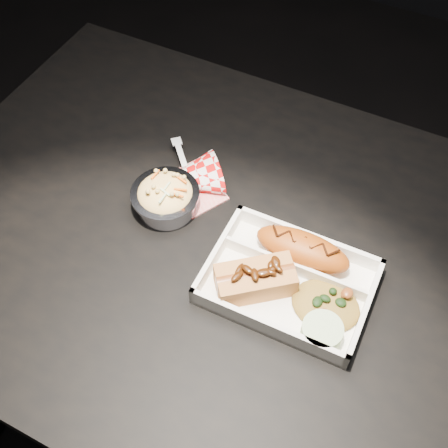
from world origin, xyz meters
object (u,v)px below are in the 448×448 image
(dining_table, at_px, (249,278))
(napkin_fork, at_px, (188,179))
(foil_coleslaw_cup, at_px, (165,196))
(food_tray, at_px, (288,283))
(hotdog, at_px, (255,278))
(fried_pastry, at_px, (302,249))

(dining_table, xyz_separation_m, napkin_fork, (-0.16, 0.08, 0.11))
(dining_table, relative_size, foil_coleslaw_cup, 10.29)
(food_tray, bearing_deg, foil_coleslaw_cup, 167.13)
(hotdog, height_order, napkin_fork, napkin_fork)
(food_tray, distance_m, napkin_fork, 0.26)
(dining_table, distance_m, hotdog, 0.14)
(hotdog, bearing_deg, fried_pastry, 23.57)
(dining_table, xyz_separation_m, fried_pastry, (0.08, 0.02, 0.12))
(dining_table, bearing_deg, foil_coleslaw_cup, 174.76)
(food_tray, distance_m, fried_pastry, 0.06)
(food_tray, height_order, foil_coleslaw_cup, foil_coleslaw_cup)
(food_tray, bearing_deg, hotdog, -149.23)
(food_tray, relative_size, hotdog, 1.96)
(hotdog, bearing_deg, napkin_fork, 105.27)
(fried_pastry, relative_size, napkin_fork, 1.00)
(foil_coleslaw_cup, bearing_deg, napkin_fork, 80.98)
(fried_pastry, distance_m, napkin_fork, 0.24)
(food_tray, xyz_separation_m, fried_pastry, (-0.00, 0.06, 0.02))
(dining_table, xyz_separation_m, food_tray, (0.08, -0.04, 0.10))
(food_tray, relative_size, fried_pastry, 1.63)
(fried_pastry, height_order, foil_coleslaw_cup, foil_coleslaw_cup)
(hotdog, xyz_separation_m, foil_coleslaw_cup, (-0.20, 0.08, -0.00))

